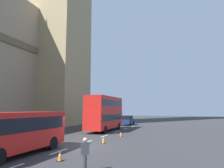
# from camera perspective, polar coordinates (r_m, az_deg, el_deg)

# --- Properties ---
(ground_plane) EXTENTS (160.00, 160.00, 0.00)m
(ground_plane) POSITION_cam_1_polar(r_m,az_deg,el_deg) (18.21, -10.22, -16.84)
(ground_plane) COLOR #333335
(lane_centre_marking) EXTENTS (39.00, 0.16, 0.01)m
(lane_centre_marking) POSITION_cam_1_polar(r_m,az_deg,el_deg) (20.06, -7.13, -15.97)
(lane_centre_marking) COLOR silver
(lane_centre_marking) RESTS_ON ground_plane
(double_decker_bus) EXTENTS (9.14, 2.54, 4.90)m
(double_decker_bus) POSITION_cam_1_polar(r_m,az_deg,el_deg) (29.60, -2.00, -7.89)
(double_decker_bus) COLOR red
(double_decker_bus) RESTS_ON ground_plane
(sedan_lead) EXTENTS (4.40, 1.86, 1.85)m
(sedan_lead) POSITION_cam_1_polar(r_m,az_deg,el_deg) (40.58, 4.40, -10.20)
(sedan_lead) COLOR navy
(sedan_lead) RESTS_ON ground_plane
(traffic_cone_west) EXTENTS (0.36, 0.36, 0.58)m
(traffic_cone_west) POSITION_cam_1_polar(r_m,az_deg,el_deg) (13.31, -14.51, -19.16)
(traffic_cone_west) COLOR black
(traffic_cone_west) RESTS_ON ground_plane
(traffic_cone_middle) EXTENTS (0.36, 0.36, 0.58)m
(traffic_cone_middle) POSITION_cam_1_polar(r_m,az_deg,el_deg) (19.12, -2.47, -15.61)
(traffic_cone_middle) COLOR black
(traffic_cone_middle) RESTS_ON ground_plane
(traffic_cone_east) EXTENTS (0.36, 0.36, 0.58)m
(traffic_cone_east) POSITION_cam_1_polar(r_m,az_deg,el_deg) (23.56, 2.50, -14.00)
(traffic_cone_east) COLOR black
(traffic_cone_east) RESTS_ON ground_plane
(pedestrian_near_cones) EXTENTS (0.42, 0.47, 1.69)m
(pedestrian_near_cones) POSITION_cam_1_polar(r_m,az_deg,el_deg) (10.69, -7.64, -18.91)
(pedestrian_near_cones) COLOR #333333
(pedestrian_near_cones) RESTS_ON ground_plane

